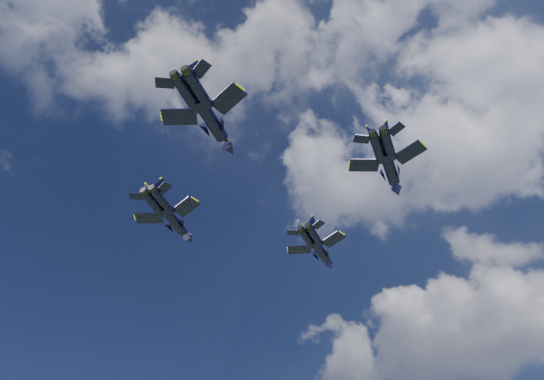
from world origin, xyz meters
The scene contains 4 objects.
jet_lead centered at (-3.39, 19.41, 66.57)m, with size 11.36×14.68×3.49m.
jet_left centered at (-20.29, -1.94, 65.85)m, with size 12.24×16.05×3.79m.
jet_right centered at (16.47, 3.52, 62.77)m, with size 11.37×14.98×3.54m.
jet_slot centered at (-1.44, -16.37, 64.64)m, with size 12.89×16.85×3.99m.
Camera 1 is at (29.78, -50.58, 5.49)m, focal length 35.00 mm.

